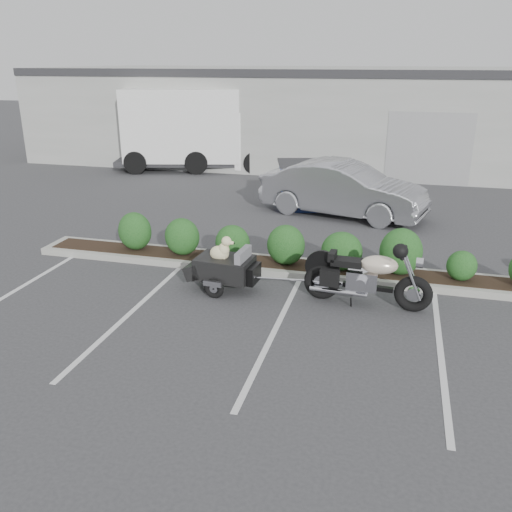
% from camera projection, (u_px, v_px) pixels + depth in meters
% --- Properties ---
extents(ground, '(90.00, 90.00, 0.00)m').
position_uv_depth(ground, '(219.00, 308.00, 10.07)').
color(ground, '#38383A').
rests_on(ground, ground).
extents(planter_kerb, '(12.00, 1.00, 0.15)m').
position_uv_depth(planter_kerb, '(295.00, 268.00, 11.80)').
color(planter_kerb, '#9E9E93').
rests_on(planter_kerb, ground).
extents(building, '(26.00, 10.00, 4.00)m').
position_uv_depth(building, '(336.00, 114.00, 24.82)').
color(building, '#9EA099').
rests_on(building, ground).
extents(motorcycle, '(2.40, 0.81, 1.38)m').
position_uv_depth(motorcycle, '(366.00, 278.00, 10.02)').
color(motorcycle, black).
rests_on(motorcycle, ground).
extents(pet_trailer, '(1.92, 1.08, 1.14)m').
position_uv_depth(pet_trailer, '(224.00, 267.00, 10.73)').
color(pet_trailer, black).
rests_on(pet_trailer, ground).
extents(sedan, '(5.05, 2.83, 1.57)m').
position_uv_depth(sedan, '(343.00, 189.00, 15.78)').
color(sedan, '#ACACB3').
rests_on(sedan, ground).
extents(dumpster, '(2.46, 1.99, 1.41)m').
position_uv_depth(dumpster, '(313.00, 184.00, 16.69)').
color(dumpster, navy).
rests_on(dumpster, ground).
extents(delivery_truck, '(7.45, 3.95, 3.26)m').
position_uv_depth(delivery_truck, '(203.00, 131.00, 22.29)').
color(delivery_truck, white).
rests_on(delivery_truck, ground).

